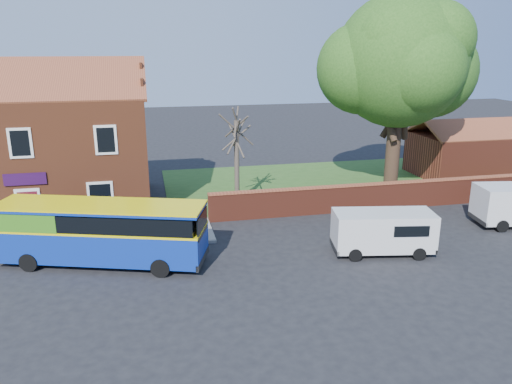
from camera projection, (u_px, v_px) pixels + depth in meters
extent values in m
plane|color=black|center=(181.00, 284.00, 19.95)|extent=(120.00, 120.00, 0.00)
cube|color=gray|center=(25.00, 243.00, 23.86)|extent=(18.00, 3.50, 0.12)
cube|color=slate|center=(16.00, 258.00, 22.22)|extent=(18.00, 0.15, 0.14)
cube|color=#426B28|center=(354.00, 181.00, 34.82)|extent=(26.00, 12.00, 0.04)
cube|color=brown|center=(39.00, 153.00, 28.34)|extent=(12.00, 8.00, 6.50)
cube|color=brown|center=(22.00, 79.00, 25.26)|extent=(12.30, 4.08, 2.16)
cube|color=brown|center=(37.00, 75.00, 29.00)|extent=(12.30, 4.08, 2.16)
cube|color=black|center=(20.00, 143.00, 24.18)|extent=(1.10, 0.06, 1.50)
cube|color=#4C0F19|center=(29.00, 212.00, 25.16)|extent=(0.95, 0.04, 2.10)
cube|color=silver|center=(29.00, 211.00, 25.16)|extent=(1.20, 0.06, 2.30)
cube|color=#290B34|center=(25.00, 179.00, 24.66)|extent=(2.00, 0.06, 0.60)
cube|color=maroon|center=(396.00, 196.00, 29.00)|extent=(22.00, 0.30, 1.50)
cube|color=brown|center=(397.00, 182.00, 28.77)|extent=(22.00, 0.38, 0.10)
cube|color=maroon|center=(471.00, 155.00, 36.27)|extent=(8.00, 5.00, 3.00)
cube|color=brown|center=(486.00, 129.00, 34.52)|extent=(8.20, 2.56, 1.24)
cube|color=brown|center=(464.00, 124.00, 36.86)|extent=(8.20, 2.56, 1.24)
cube|color=#0E2F9C|center=(102.00, 242.00, 21.53)|extent=(9.11, 4.87, 1.41)
cube|color=yellow|center=(101.00, 226.00, 21.33)|extent=(9.14, 4.90, 0.10)
cube|color=black|center=(100.00, 217.00, 21.21)|extent=(8.78, 4.78, 0.70)
cube|color=#3D841C|center=(35.00, 215.00, 21.49)|extent=(3.57, 3.08, 0.75)
cube|color=#0E2F9C|center=(99.00, 207.00, 21.08)|extent=(9.11, 4.87, 0.14)
cube|color=yellow|center=(99.00, 205.00, 21.06)|extent=(9.16, 4.92, 0.06)
cylinder|color=black|center=(29.00, 262.00, 20.99)|extent=(0.85, 0.51, 0.80)
cylinder|color=black|center=(53.00, 243.00, 22.95)|extent=(0.85, 0.51, 0.80)
cylinder|color=black|center=(161.00, 268.00, 20.46)|extent=(0.85, 0.51, 0.80)
cylinder|color=black|center=(173.00, 248.00, 22.42)|extent=(0.85, 0.51, 0.80)
cube|color=silver|center=(383.00, 230.00, 22.59)|extent=(4.71, 2.54, 1.70)
cube|color=black|center=(427.00, 224.00, 22.60)|extent=(0.34, 1.51, 0.67)
cube|color=black|center=(429.00, 245.00, 22.90)|extent=(0.41, 1.78, 0.21)
cylinder|color=black|center=(355.00, 255.00, 21.97)|extent=(0.62, 0.32, 0.59)
cylinder|color=black|center=(347.00, 241.00, 23.56)|extent=(0.62, 0.32, 0.59)
cylinder|color=black|center=(419.00, 254.00, 22.08)|extent=(0.62, 0.32, 0.59)
cylinder|color=black|center=(406.00, 240.00, 23.68)|extent=(0.62, 0.32, 0.59)
cylinder|color=black|center=(502.00, 226.00, 25.39)|extent=(0.67, 0.32, 0.65)
cylinder|color=black|center=(484.00, 214.00, 27.15)|extent=(0.67, 0.32, 0.65)
cylinder|color=black|center=(393.00, 155.00, 31.33)|extent=(0.88, 0.88, 5.06)
sphere|color=#447725|center=(400.00, 61.00, 29.71)|extent=(7.93, 7.93, 7.93)
sphere|color=#447725|center=(430.00, 71.00, 30.79)|extent=(5.72, 5.72, 5.72)
sphere|color=#447725|center=(362.00, 68.00, 30.02)|extent=(5.50, 5.50, 5.50)
cylinder|color=#4C4238|center=(237.00, 164.00, 29.00)|extent=(0.29, 0.29, 5.06)
cylinder|color=#4C4238|center=(236.00, 133.00, 28.48)|extent=(0.30, 2.47, 1.99)
cylinder|color=#4C4238|center=(236.00, 136.00, 28.53)|extent=(1.29, 1.82, 1.82)
cylinder|color=#4C4238|center=(236.00, 130.00, 28.43)|extent=(2.07, 0.95, 2.02)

